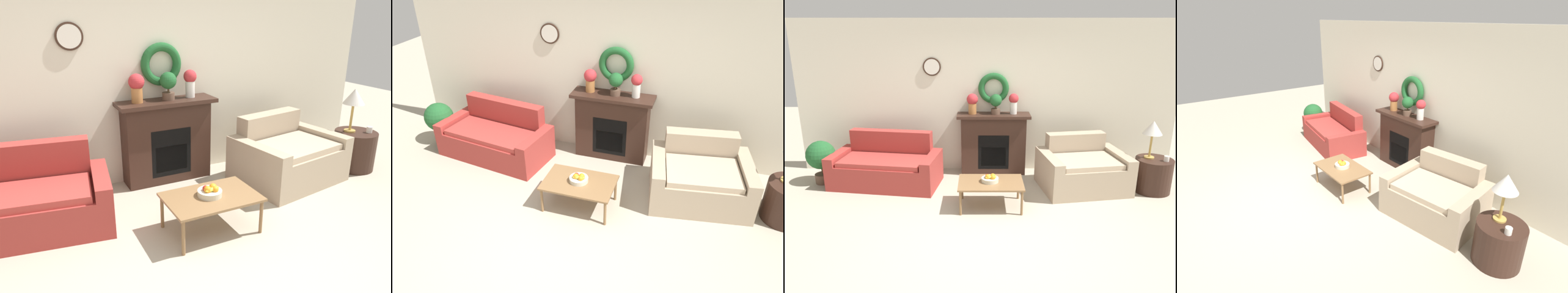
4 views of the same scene
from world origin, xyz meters
TOP-DOWN VIEW (x-y plane):
  - ground_plane at (0.00, 0.00)m, footprint 16.00×16.00m
  - wall_back at (0.00, 2.46)m, footprint 6.80×0.17m
  - fireplace at (0.10, 2.25)m, footprint 1.28×0.41m
  - couch_left at (-1.71, 1.72)m, footprint 1.87×1.10m
  - loveseat_right at (1.54, 1.55)m, footprint 1.47×1.19m
  - coffee_table at (0.02, 0.86)m, footprint 0.95×0.62m
  - fruit_bowl at (0.01, 0.87)m, footprint 0.25×0.25m
  - side_table_by_loveseat at (2.66, 1.43)m, footprint 0.58×0.58m
  - table_lamp at (2.59, 1.49)m, footprint 0.29×0.29m
  - mug at (2.79, 1.33)m, footprint 0.08×0.08m
  - vase_on_mantel_left at (-0.27, 2.26)m, footprint 0.20×0.20m
  - vase_on_mantel_right at (0.45, 2.26)m, footprint 0.17×0.17m
  - potted_plant_on_mantel at (0.14, 2.24)m, footprint 0.21×0.21m

SIDE VIEW (x-z plane):
  - ground_plane at x=0.00m, z-range 0.00..0.00m
  - side_table_by_loveseat at x=2.66m, z-range 0.00..0.55m
  - couch_left at x=-1.71m, z-range -0.13..0.73m
  - loveseat_right at x=1.54m, z-range -0.11..0.74m
  - coffee_table at x=0.02m, z-range 0.16..0.56m
  - fruit_bowl at x=0.01m, z-range 0.38..0.50m
  - fireplace at x=0.10m, z-range 0.01..1.10m
  - mug at x=2.79m, z-range 0.55..0.63m
  - table_lamp at x=2.59m, z-range 0.73..1.34m
  - vase_on_mantel_left at x=-0.27m, z-range 1.12..1.48m
  - potted_plant_on_mantel at x=0.14m, z-range 1.13..1.48m
  - vase_on_mantel_right at x=0.45m, z-range 1.13..1.48m
  - wall_back at x=0.00m, z-range 0.01..2.71m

